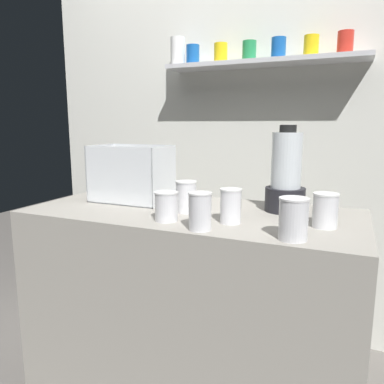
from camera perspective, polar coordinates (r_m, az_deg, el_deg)
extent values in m
cube|color=#9E998E|center=(1.75, 0.00, -17.36)|extent=(1.40, 0.64, 0.90)
cube|color=silver|center=(2.27, 7.81, 9.94)|extent=(2.60, 0.04, 2.50)
cube|color=silver|center=(2.15, 10.80, 18.84)|extent=(1.08, 0.20, 0.02)
cylinder|color=#1959B2|center=(2.28, 0.13, 20.24)|extent=(0.08, 0.08, 0.11)
cylinder|color=yellow|center=(2.24, 4.41, 20.39)|extent=(0.08, 0.08, 0.11)
cylinder|color=#268C4C|center=(2.19, 8.76, 20.49)|extent=(0.08, 0.08, 0.11)
cylinder|color=#1959B2|center=(2.14, 13.11, 20.61)|extent=(0.08, 0.08, 0.11)
cylinder|color=yellow|center=(2.13, 17.78, 20.44)|extent=(0.08, 0.08, 0.11)
cylinder|color=red|center=(2.10, 22.41, 20.35)|extent=(0.08, 0.08, 0.11)
cylinder|color=white|center=(2.33, -2.19, 20.65)|extent=(0.08, 0.08, 0.16)
cube|color=white|center=(1.81, -9.11, -1.23)|extent=(0.36, 0.23, 0.01)
cube|color=white|center=(1.70, -11.25, 2.35)|extent=(0.36, 0.01, 0.26)
cube|color=white|center=(1.88, -7.41, 3.24)|extent=(0.36, 0.01, 0.26)
cube|color=white|center=(1.89, -13.72, 3.05)|extent=(0.01, 0.23, 0.26)
cube|color=white|center=(1.70, -4.25, 2.55)|extent=(0.01, 0.23, 0.26)
cone|color=orange|center=(1.84, -9.92, -0.40)|extent=(0.13, 0.12, 0.03)
cone|color=orange|center=(1.84, -11.13, -0.48)|extent=(0.17, 0.09, 0.03)
cone|color=orange|center=(1.82, -9.86, -0.55)|extent=(0.15, 0.17, 0.03)
cone|color=orange|center=(1.77, -7.35, -0.83)|extent=(0.16, 0.12, 0.03)
cone|color=orange|center=(1.78, -8.81, 0.18)|extent=(0.16, 0.04, 0.03)
cone|color=orange|center=(1.83, -10.45, 0.74)|extent=(0.20, 0.05, 0.04)
cylinder|color=black|center=(1.62, 14.02, -1.11)|extent=(0.17, 0.17, 0.10)
cylinder|color=silver|center=(1.59, 14.28, 4.72)|extent=(0.12, 0.12, 0.23)
cylinder|color=orange|center=(1.60, 14.13, 1.34)|extent=(0.11, 0.11, 0.04)
cylinder|color=black|center=(1.59, 14.49, 9.39)|extent=(0.07, 0.07, 0.03)
cylinder|color=white|center=(1.41, -3.95, -2.32)|extent=(0.09, 0.09, 0.11)
cylinder|color=orange|center=(1.42, -3.94, -2.69)|extent=(0.08, 0.08, 0.09)
cylinder|color=white|center=(1.40, -3.98, -0.09)|extent=(0.09, 0.09, 0.01)
cylinder|color=white|center=(1.55, -0.90, -0.82)|extent=(0.09, 0.09, 0.12)
cylinder|color=orange|center=(1.55, -0.90, -1.51)|extent=(0.08, 0.08, 0.09)
cylinder|color=white|center=(1.54, -0.91, 1.57)|extent=(0.09, 0.09, 0.01)
cylinder|color=white|center=(1.29, 1.23, -3.09)|extent=(0.08, 0.08, 0.13)
cylinder|color=orange|center=(1.29, 1.23, -3.46)|extent=(0.07, 0.07, 0.11)
cylinder|color=white|center=(1.27, 1.25, -0.21)|extent=(0.08, 0.08, 0.01)
cylinder|color=white|center=(1.38, 5.94, -2.26)|extent=(0.08, 0.08, 0.12)
cylinder|color=orange|center=(1.39, 5.92, -3.26)|extent=(0.07, 0.07, 0.07)
cylinder|color=white|center=(1.37, 5.99, 0.37)|extent=(0.08, 0.08, 0.01)
cylinder|color=white|center=(1.22, 15.26, -4.13)|extent=(0.09, 0.09, 0.13)
cylinder|color=yellow|center=(1.23, 15.22, -4.99)|extent=(0.08, 0.08, 0.09)
cylinder|color=white|center=(1.21, 15.42, -1.01)|extent=(0.10, 0.10, 0.01)
cylinder|color=white|center=(1.40, 19.74, -2.79)|extent=(0.09, 0.09, 0.12)
cylinder|color=orange|center=(1.40, 19.71, -3.26)|extent=(0.08, 0.08, 0.09)
cylinder|color=white|center=(1.39, 19.89, -0.31)|extent=(0.09, 0.09, 0.01)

